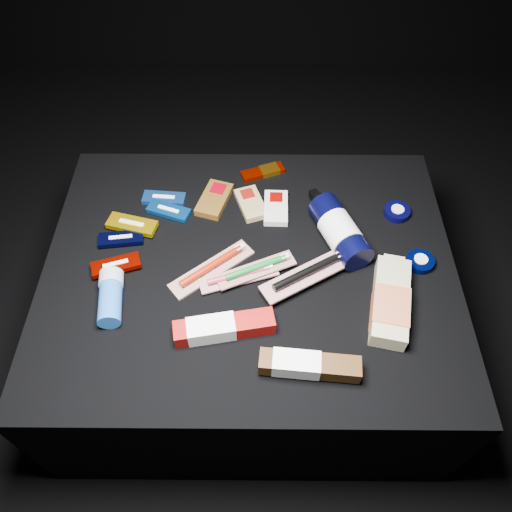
{
  "coord_description": "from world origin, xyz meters",
  "views": [
    {
      "loc": [
        0.02,
        -0.7,
        1.36
      ],
      "look_at": [
        0.01,
        0.01,
        0.42
      ],
      "focal_mm": 35.0,
      "sensor_mm": 36.0,
      "label": 1
    }
  ],
  "objects_px": {
    "bodywash_bottle": "(390,303)",
    "deodorant_stick": "(110,296)",
    "toothpaste_carton_red": "(220,328)",
    "lotion_bottle": "(340,231)"
  },
  "relations": [
    {
      "from": "bodywash_bottle",
      "to": "toothpaste_carton_red",
      "type": "distance_m",
      "value": 0.38
    },
    {
      "from": "lotion_bottle",
      "to": "toothpaste_carton_red",
      "type": "height_order",
      "value": "lotion_bottle"
    },
    {
      "from": "lotion_bottle",
      "to": "toothpaste_carton_red",
      "type": "relative_size",
      "value": 1.13
    },
    {
      "from": "lotion_bottle",
      "to": "deodorant_stick",
      "type": "distance_m",
      "value": 0.55
    },
    {
      "from": "deodorant_stick",
      "to": "toothpaste_carton_red",
      "type": "xyz_separation_m",
      "value": [
        0.25,
        -0.07,
        -0.01
      ]
    },
    {
      "from": "deodorant_stick",
      "to": "bodywash_bottle",
      "type": "bearing_deg",
      "value": -8.58
    },
    {
      "from": "bodywash_bottle",
      "to": "lotion_bottle",
      "type": "bearing_deg",
      "value": 128.23
    },
    {
      "from": "lotion_bottle",
      "to": "bodywash_bottle",
      "type": "bearing_deg",
      "value": -86.11
    },
    {
      "from": "bodywash_bottle",
      "to": "deodorant_stick",
      "type": "bearing_deg",
      "value": -169.02
    },
    {
      "from": "bodywash_bottle",
      "to": "deodorant_stick",
      "type": "distance_m",
      "value": 0.62
    }
  ]
}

